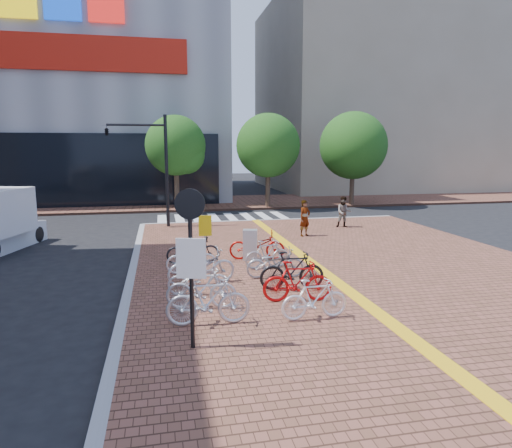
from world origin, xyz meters
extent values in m
plane|color=black|center=(0.00, 0.00, 0.00)|extent=(120.00, 120.00, 0.00)
cube|color=brown|center=(3.00, -5.00, 0.07)|extent=(14.00, 34.00, 0.15)
cube|color=yellow|center=(2.00, -5.00, 0.16)|extent=(0.40, 34.00, 0.01)
cube|color=gray|center=(-4.00, -5.00, 0.08)|extent=(0.25, 34.00, 0.15)
cube|color=gray|center=(3.00, 12.00, 0.08)|extent=(14.00, 0.25, 0.15)
cube|color=brown|center=(0.00, 21.00, 0.07)|extent=(70.00, 8.00, 0.15)
cube|color=gray|center=(18.00, 32.00, 9.00)|extent=(20.00, 18.00, 18.00)
cube|color=silver|center=(-3.00, 14.00, 0.01)|extent=(0.50, 4.00, 0.01)
cube|color=silver|center=(-2.00, 14.00, 0.01)|extent=(0.50, 4.00, 0.01)
cube|color=silver|center=(-1.00, 14.00, 0.01)|extent=(0.50, 4.00, 0.01)
cube|color=silver|center=(0.00, 14.00, 0.01)|extent=(0.50, 4.00, 0.01)
cube|color=silver|center=(1.00, 14.00, 0.01)|extent=(0.50, 4.00, 0.01)
cube|color=silver|center=(2.00, 14.00, 0.01)|extent=(0.50, 4.00, 0.01)
cube|color=silver|center=(3.00, 14.00, 0.01)|extent=(0.50, 4.00, 0.01)
cube|color=silver|center=(4.00, 14.00, 0.01)|extent=(0.50, 4.00, 0.01)
cylinder|color=#38281E|center=(-2.00, 17.50, 1.45)|extent=(0.32, 0.32, 2.60)
sphere|color=#194714|center=(-2.00, 17.50, 4.20)|extent=(3.80, 3.80, 3.80)
sphere|color=#194714|center=(-1.40, 17.20, 3.60)|extent=(2.40, 2.40, 2.40)
cylinder|color=#38281E|center=(4.00, 17.50, 1.45)|extent=(0.32, 0.32, 2.60)
sphere|color=#194714|center=(4.00, 17.50, 4.20)|extent=(4.20, 4.20, 4.20)
sphere|color=#194714|center=(4.60, 17.20, 3.60)|extent=(2.40, 2.40, 2.40)
cylinder|color=#38281E|center=(10.00, 17.50, 1.45)|extent=(0.32, 0.32, 2.60)
sphere|color=#194714|center=(10.00, 17.50, 4.20)|extent=(4.60, 4.60, 4.60)
sphere|color=#194714|center=(10.60, 17.20, 3.60)|extent=(2.40, 2.40, 2.40)
imported|color=silver|center=(-2.06, -2.38, 0.71)|extent=(1.89, 0.60, 1.13)
imported|color=silver|center=(-2.12, -1.33, 0.67)|extent=(1.80, 0.80, 1.05)
imported|color=silver|center=(-2.11, -0.16, 0.58)|extent=(1.66, 0.69, 0.85)
imported|color=silver|center=(-1.93, 0.77, 0.67)|extent=(2.07, 1.00, 1.04)
imported|color=white|center=(-2.14, 1.96, 0.63)|extent=(1.60, 0.48, 0.96)
imported|color=black|center=(-2.00, 3.24, 0.62)|extent=(1.81, 0.67, 0.95)
imported|color=white|center=(0.37, -2.53, 0.63)|extent=(1.62, 0.52, 0.96)
imported|color=red|center=(0.34, -1.28, 0.69)|extent=(1.84, 0.72, 1.08)
imported|color=black|center=(0.49, -0.28, 0.70)|extent=(1.85, 0.65, 1.09)
imported|color=#A1A2A6|center=(0.32, 0.94, 0.61)|extent=(1.80, 0.73, 0.93)
imported|color=#B0B0B5|center=(0.34, 2.11, 0.62)|extent=(1.60, 0.70, 0.93)
imported|color=#AC130C|center=(0.26, 3.32, 0.66)|extent=(2.05, 1.07, 1.03)
imported|color=gray|center=(3.25, 7.14, 0.96)|extent=(0.70, 0.61, 1.61)
imported|color=#525367|center=(5.83, 8.88, 0.92)|extent=(0.88, 0.76, 1.53)
cube|color=#BABAC0|center=(0.01, 3.29, 0.69)|extent=(0.57, 0.47, 1.08)
cylinder|color=#B7B7BC|center=(-1.57, 3.35, 0.95)|extent=(0.06, 0.06, 1.59)
cube|color=yellow|center=(-1.57, 3.30, 1.43)|extent=(0.44, 0.05, 0.71)
cylinder|color=black|center=(-2.49, -3.49, 1.72)|extent=(0.10, 0.10, 3.14)
cylinder|color=black|center=(-2.49, -3.55, 3.03)|extent=(0.57, 0.21, 0.59)
cube|color=silver|center=(-2.49, -3.55, 1.98)|extent=(0.56, 0.20, 0.78)
cylinder|color=black|center=(-2.69, 10.98, 2.90)|extent=(0.16, 0.16, 5.50)
cylinder|color=black|center=(-4.06, 10.98, 5.14)|extent=(2.75, 0.11, 0.11)
imported|color=black|center=(-5.44, 10.98, 4.87)|extent=(0.24, 1.14, 0.46)
cube|color=silver|center=(-9.20, 8.90, 1.49)|extent=(2.25, 2.25, 1.25)
cylinder|color=black|center=(-9.91, 9.40, 0.34)|extent=(0.39, 0.70, 0.67)
cylinder|color=black|center=(-8.34, 8.96, 0.34)|extent=(0.39, 0.70, 0.67)
camera|label=1|loc=(-3.01, -12.09, 4.07)|focal=32.00mm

